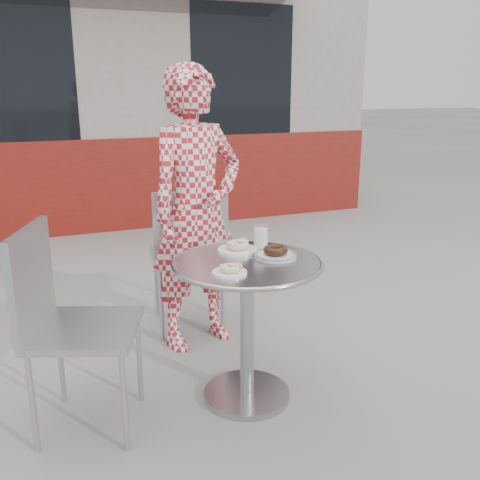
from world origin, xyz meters
name	(u,v)px	position (x,y,z in m)	size (l,w,h in m)	color
ground	(253,400)	(0.00, 0.00, 0.00)	(60.00, 60.00, 0.00)	gray
storefront	(93,90)	(0.00, 5.56, 1.49)	(6.02, 4.55, 3.00)	gray
bistro_table	(247,296)	(-0.02, 0.05, 0.55)	(0.73, 0.73, 0.73)	#B7B7BC
chair_far	(188,285)	(-0.05, 0.97, 0.29)	(0.51, 0.51, 0.94)	#A9ABB1
chair_left	(86,368)	(-0.79, 0.11, 0.29)	(0.59, 0.59, 0.95)	#A9ABB1
seated_person	(197,210)	(-0.05, 0.75, 0.83)	(0.60, 0.40, 1.66)	#A81923
plate_far	(238,247)	(0.00, 0.21, 0.75)	(0.20, 0.20, 0.05)	white
plate_near	(230,270)	(-0.16, -0.09, 0.75)	(0.15, 0.15, 0.04)	white
plate_checker	(275,253)	(0.14, 0.06, 0.75)	(0.21, 0.21, 0.05)	white
milk_cup	(261,237)	(0.13, 0.23, 0.79)	(0.08, 0.08, 0.12)	white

